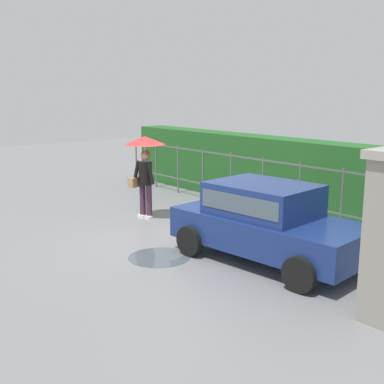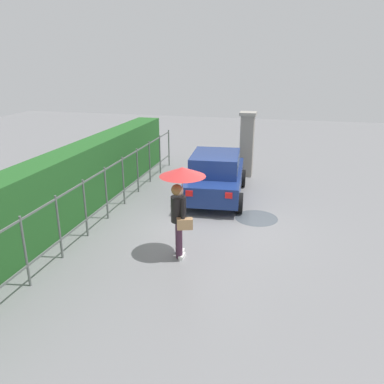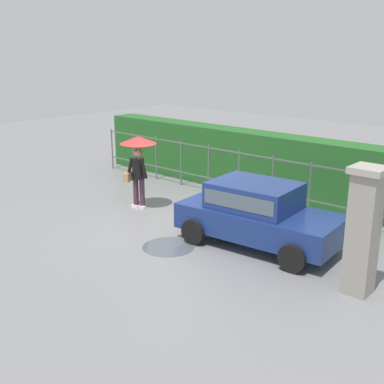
{
  "view_description": "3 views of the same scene",
  "coord_description": "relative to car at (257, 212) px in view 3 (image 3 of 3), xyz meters",
  "views": [
    {
      "loc": [
        8.17,
        -6.3,
        3.19
      ],
      "look_at": [
        0.28,
        0.31,
        1.04
      ],
      "focal_mm": 45.88,
      "sensor_mm": 36.0,
      "label": 1
    },
    {
      "loc": [
        -9.45,
        -1.63,
        4.29
      ],
      "look_at": [
        0.31,
        0.78,
        0.81
      ],
      "focal_mm": 36.26,
      "sensor_mm": 36.0,
      "label": 2
    },
    {
      "loc": [
        8.18,
        -8.44,
        4.41
      ],
      "look_at": [
        0.02,
        0.75,
        0.78
      ],
      "focal_mm": 45.93,
      "sensor_mm": 36.0,
      "label": 3
    }
  ],
  "objects": [
    {
      "name": "ground_plane",
      "position": [
        -2.24,
        -0.49,
        -0.8
      ],
      "size": [
        40.0,
        40.0,
        0.0
      ],
      "primitive_type": "plane",
      "color": "slate"
    },
    {
      "name": "gate_pillar",
      "position": [
        2.74,
        -0.68,
        0.44
      ],
      "size": [
        0.6,
        0.6,
        2.42
      ],
      "color": "gray",
      "rests_on": "ground"
    },
    {
      "name": "car",
      "position": [
        0.0,
        0.0,
        0.0
      ],
      "size": [
        3.85,
        2.11,
        1.48
      ],
      "rotation": [
        0.0,
        0.0,
        0.08
      ],
      "color": "navy",
      "rests_on": "ground"
    },
    {
      "name": "puddle_near",
      "position": [
        -1.42,
        -1.46,
        -0.8
      ],
      "size": [
        1.21,
        1.21,
        0.0
      ],
      "primitive_type": "cylinder",
      "color": "#4C545B",
      "rests_on": "ground"
    },
    {
      "name": "hedge_row",
      "position": [
        -2.45,
        3.64,
        0.15
      ],
      "size": [
        12.77,
        0.9,
        1.9
      ],
      "primitive_type": "cube",
      "color": "#235B23",
      "rests_on": "ground"
    },
    {
      "name": "pedestrian",
      "position": [
        -4.02,
        0.02,
        0.75
      ],
      "size": [
        1.01,
        1.01,
        2.08
      ],
      "rotation": [
        0.0,
        0.0,
        -1.25
      ],
      "color": "#47283D",
      "rests_on": "ground"
    },
    {
      "name": "fence_section",
      "position": [
        -2.45,
        2.62,
        0.02
      ],
      "size": [
        11.82,
        0.05,
        1.5
      ],
      "color": "#59605B",
      "rests_on": "ground"
    }
  ]
}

